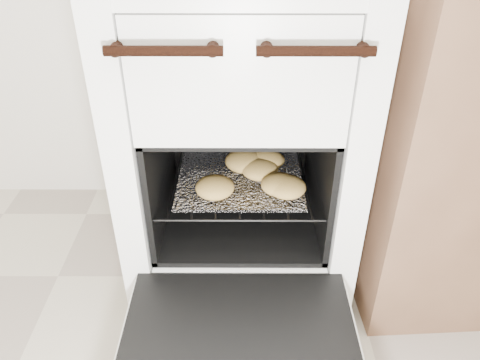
% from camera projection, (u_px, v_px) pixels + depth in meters
% --- Properties ---
extents(stove, '(0.64, 0.71, 0.98)m').
position_uv_depth(stove, '(240.00, 137.00, 1.41)').
color(stove, white).
rests_on(stove, ground).
extents(oven_door, '(0.58, 0.45, 0.04)m').
position_uv_depth(oven_door, '(239.00, 344.00, 1.10)').
color(oven_door, black).
rests_on(oven_door, stove).
extents(oven_rack, '(0.47, 0.45, 0.01)m').
position_uv_depth(oven_rack, '(240.00, 177.00, 1.40)').
color(oven_rack, black).
rests_on(oven_rack, stove).
extents(foil_sheet, '(0.36, 0.32, 0.01)m').
position_uv_depth(foil_sheet, '(240.00, 179.00, 1.38)').
color(foil_sheet, white).
rests_on(foil_sheet, oven_rack).
extents(baked_rolls, '(0.34, 0.30, 0.06)m').
position_uv_depth(baked_rolls, '(258.00, 172.00, 1.35)').
color(baked_rolls, tan).
rests_on(baked_rolls, foil_sheet).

